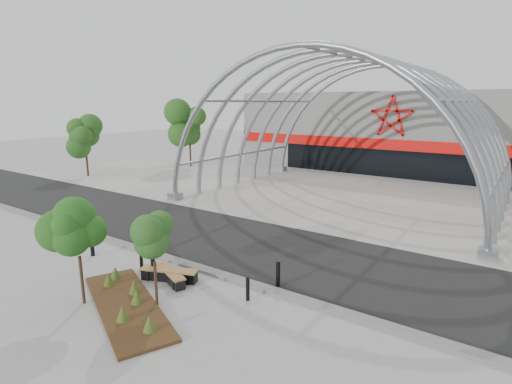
{
  "coord_description": "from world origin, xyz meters",
  "views": [
    {
      "loc": [
        11.08,
        -11.91,
        6.96
      ],
      "look_at": [
        0.0,
        4.0,
        2.6
      ],
      "focal_mm": 28.0,
      "sensor_mm": 36.0,
      "label": 1
    }
  ],
  "objects_px": {
    "street_tree_1": "(153,244)",
    "bench_0": "(169,275)",
    "street_tree_0": "(77,236)",
    "bench_1": "(171,276)",
    "bollard_2": "(141,261)"
  },
  "relations": [
    {
      "from": "bench_1",
      "to": "street_tree_0",
      "type": "bearing_deg",
      "value": -111.17
    },
    {
      "from": "street_tree_0",
      "to": "street_tree_1",
      "type": "height_order",
      "value": "street_tree_0"
    },
    {
      "from": "street_tree_1",
      "to": "bollard_2",
      "type": "xyz_separation_m",
      "value": [
        -2.74,
        1.59,
        -1.83
      ]
    },
    {
      "from": "bollard_2",
      "to": "street_tree_1",
      "type": "bearing_deg",
      "value": -30.21
    },
    {
      "from": "street_tree_0",
      "to": "bench_1",
      "type": "bearing_deg",
      "value": 68.83
    },
    {
      "from": "street_tree_0",
      "to": "street_tree_1",
      "type": "distance_m",
      "value": 2.63
    },
    {
      "from": "street_tree_0",
      "to": "bench_0",
      "type": "relative_size",
      "value": 1.48
    },
    {
      "from": "street_tree_1",
      "to": "bench_0",
      "type": "relative_size",
      "value": 1.35
    },
    {
      "from": "bench_1",
      "to": "bollard_2",
      "type": "distance_m",
      "value": 1.71
    },
    {
      "from": "bench_0",
      "to": "bollard_2",
      "type": "height_order",
      "value": "bollard_2"
    },
    {
      "from": "street_tree_0",
      "to": "bench_0",
      "type": "height_order",
      "value": "street_tree_0"
    },
    {
      "from": "bench_0",
      "to": "bench_1",
      "type": "distance_m",
      "value": 0.08
    },
    {
      "from": "bench_0",
      "to": "bench_1",
      "type": "relative_size",
      "value": 1.09
    },
    {
      "from": "street_tree_0",
      "to": "bollard_2",
      "type": "relative_size",
      "value": 3.92
    },
    {
      "from": "bollard_2",
      "to": "street_tree_0",
      "type": "bearing_deg",
      "value": -80.08
    }
  ]
}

